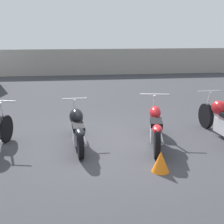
% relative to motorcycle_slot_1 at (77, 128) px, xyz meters
% --- Properties ---
extents(ground_plane, '(60.00, 60.00, 0.00)m').
position_rel_motorcycle_slot_1_xyz_m(ground_plane, '(0.80, -0.08, -0.41)').
color(ground_plane, '#38383D').
extents(fence_back, '(40.00, 0.04, 1.48)m').
position_rel_motorcycle_slot_1_xyz_m(fence_back, '(0.80, 11.42, 0.32)').
color(fence_back, '#9E998E').
rests_on(fence_back, ground_plane).
extents(motorcycle_slot_1, '(0.57, 2.04, 0.94)m').
position_rel_motorcycle_slot_1_xyz_m(motorcycle_slot_1, '(0.00, 0.00, 0.00)').
color(motorcycle_slot_1, black).
rests_on(motorcycle_slot_1, ground_plane).
extents(motorcycle_slot_2, '(0.80, 2.20, 1.01)m').
position_rel_motorcycle_slot_1_xyz_m(motorcycle_slot_2, '(1.70, -0.17, 0.01)').
color(motorcycle_slot_2, black).
rests_on(motorcycle_slot_2, ground_plane).
extents(motorcycle_slot_3, '(0.62, 2.17, 1.01)m').
position_rel_motorcycle_slot_1_xyz_m(motorcycle_slot_3, '(3.40, 0.08, 0.03)').
color(motorcycle_slot_3, black).
rests_on(motorcycle_slot_3, ground_plane).
extents(traffic_cone_near, '(0.32, 0.32, 0.39)m').
position_rel_motorcycle_slot_1_xyz_m(traffic_cone_near, '(1.43, -1.52, -0.22)').
color(traffic_cone_near, orange).
rests_on(traffic_cone_near, ground_plane).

